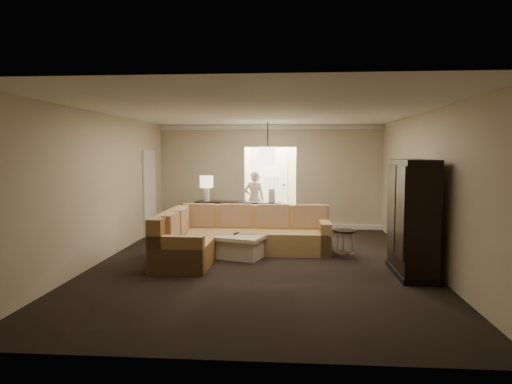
# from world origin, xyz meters

# --- Properties ---
(ground) EXTENTS (8.00, 8.00, 0.00)m
(ground) POSITION_xyz_m (0.00, 0.00, 0.00)
(ground) COLOR black
(ground) RESTS_ON ground
(wall_back) EXTENTS (6.00, 0.04, 2.80)m
(wall_back) POSITION_xyz_m (0.00, 4.00, 1.40)
(wall_back) COLOR #BEB08F
(wall_back) RESTS_ON ground
(wall_front) EXTENTS (6.00, 0.04, 2.80)m
(wall_front) POSITION_xyz_m (0.00, -4.00, 1.40)
(wall_front) COLOR #BEB08F
(wall_front) RESTS_ON ground
(wall_left) EXTENTS (0.04, 8.00, 2.80)m
(wall_left) POSITION_xyz_m (-3.00, 0.00, 1.40)
(wall_left) COLOR #BEB08F
(wall_left) RESTS_ON ground
(wall_right) EXTENTS (0.04, 8.00, 2.80)m
(wall_right) POSITION_xyz_m (3.00, 0.00, 1.40)
(wall_right) COLOR #BEB08F
(wall_right) RESTS_ON ground
(ceiling) EXTENTS (6.00, 8.00, 0.02)m
(ceiling) POSITION_xyz_m (0.00, 0.00, 2.80)
(ceiling) COLOR white
(ceiling) RESTS_ON wall_back
(crown_molding) EXTENTS (6.00, 0.10, 0.12)m
(crown_molding) POSITION_xyz_m (0.00, 3.95, 2.73)
(crown_molding) COLOR silver
(crown_molding) RESTS_ON wall_back
(baseboard) EXTENTS (6.00, 0.10, 0.12)m
(baseboard) POSITION_xyz_m (0.00, 3.95, 0.06)
(baseboard) COLOR silver
(baseboard) RESTS_ON ground
(side_door) EXTENTS (0.05, 0.90, 2.10)m
(side_door) POSITION_xyz_m (-2.97, 2.80, 1.05)
(side_door) COLOR silver
(side_door) RESTS_ON ground
(foyer) EXTENTS (1.44, 2.02, 2.80)m
(foyer) POSITION_xyz_m (0.00, 5.34, 1.30)
(foyer) COLOR beige
(foyer) RESTS_ON ground
(sectional_sofa) EXTENTS (3.21, 2.57, 0.96)m
(sectional_sofa) POSITION_xyz_m (-0.62, 0.63, 0.38)
(sectional_sofa) COLOR brown
(sectional_sofa) RESTS_ON ground
(coffee_table) EXTENTS (1.40, 1.40, 0.46)m
(coffee_table) POSITION_xyz_m (-0.44, 0.61, 0.23)
(coffee_table) COLOR silver
(coffee_table) RESTS_ON ground
(console_table) EXTENTS (2.18, 0.65, 0.83)m
(console_table) POSITION_xyz_m (-0.73, 2.96, 0.50)
(console_table) COLOR black
(console_table) RESTS_ON ground
(armoire) EXTENTS (0.58, 1.35, 1.94)m
(armoire) POSITION_xyz_m (2.59, -0.61, 0.93)
(armoire) COLOR black
(armoire) RESTS_ON ground
(drink_table) EXTENTS (0.44, 0.44, 0.55)m
(drink_table) POSITION_xyz_m (1.62, 0.58, 0.39)
(drink_table) COLOR black
(drink_table) RESTS_ON ground
(table_lamp_left) EXTENTS (0.33, 0.33, 0.64)m
(table_lamp_left) POSITION_xyz_m (-1.56, 3.02, 1.26)
(table_lamp_left) COLOR silver
(table_lamp_left) RESTS_ON console_table
(table_lamp_right) EXTENTS (0.33, 0.33, 0.64)m
(table_lamp_right) POSITION_xyz_m (0.10, 2.90, 1.26)
(table_lamp_right) COLOR silver
(table_lamp_right) RESTS_ON console_table
(pendant_light) EXTENTS (0.38, 0.38, 1.09)m
(pendant_light) POSITION_xyz_m (0.00, 2.70, 1.95)
(pendant_light) COLOR black
(pendant_light) RESTS_ON ceiling
(person) EXTENTS (0.66, 0.49, 1.70)m
(person) POSITION_xyz_m (-0.45, 4.30, 0.85)
(person) COLOR beige
(person) RESTS_ON ground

